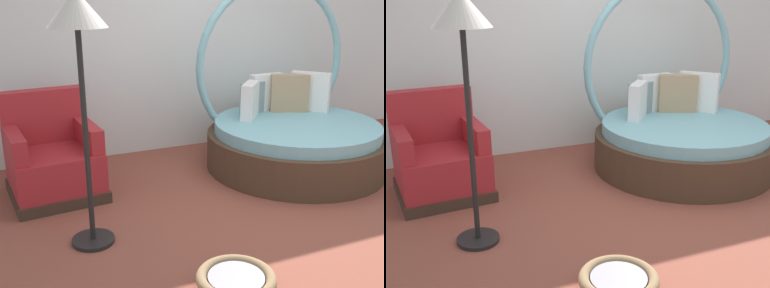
{
  "view_description": "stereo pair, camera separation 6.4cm",
  "coord_description": "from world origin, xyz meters",
  "views": [
    {
      "loc": [
        -2.17,
        -3.03,
        1.82
      ],
      "look_at": [
        -0.66,
        0.5,
        0.55
      ],
      "focal_mm": 43.94,
      "sensor_mm": 36.0,
      "label": 1
    },
    {
      "loc": [
        -2.11,
        -3.05,
        1.82
      ],
      "look_at": [
        -0.66,
        0.5,
        0.55
      ],
      "focal_mm": 43.94,
      "sensor_mm": 36.0,
      "label": 2
    }
  ],
  "objects": [
    {
      "name": "pet_basket",
      "position": [
        -0.92,
        -0.82,
        0.07
      ],
      "size": [
        0.51,
        0.51,
        0.13
      ],
      "color": "#8E704C",
      "rests_on": "ground_plane"
    },
    {
      "name": "round_daybed",
      "position": [
        0.69,
        0.98,
        0.37
      ],
      "size": [
        1.86,
        1.86,
        1.96
      ],
      "color": "#473323",
      "rests_on": "ground_plane"
    },
    {
      "name": "back_wall",
      "position": [
        0.0,
        2.08,
        1.58
      ],
      "size": [
        8.0,
        0.12,
        3.17
      ],
      "primitive_type": "cube",
      "color": "silver",
      "rests_on": "ground_plane"
    },
    {
      "name": "ground_plane",
      "position": [
        0.0,
        0.0,
        -0.01
      ],
      "size": [
        8.0,
        8.0,
        0.02
      ],
      "primitive_type": "cube",
      "color": "brown"
    },
    {
      "name": "floor_lamp",
      "position": [
        -1.62,
        0.15,
        1.53
      ],
      "size": [
        0.4,
        0.4,
        1.82
      ],
      "color": "black",
      "rests_on": "ground_plane"
    },
    {
      "name": "red_armchair",
      "position": [
        -1.75,
        1.18,
        0.33
      ],
      "size": [
        0.86,
        0.86,
        0.94
      ],
      "color": "#38281E",
      "rests_on": "ground_plane"
    }
  ]
}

